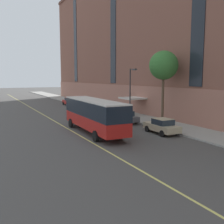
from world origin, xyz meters
The scene contains 11 objects.
ground_plane centered at (0.00, 0.00, 0.00)m, with size 260.00×260.00×0.00m, color #4C4947.
sidewalk centered at (9.17, 3.00, 0.07)m, with size 4.66×160.00×0.15m, color #9E9B93.
city_bus centered at (-0.37, 1.91, 2.01)m, with size 2.89×11.55×3.44m.
parked_car_champagne_1 centered at (5.73, -1.40, 0.78)m, with size 2.02×4.28×1.56m.
parked_car_white_2 centered at (5.67, 12.56, 0.78)m, with size 1.92×4.25×1.56m.
parked_car_darkgray_4 centered at (5.49, 6.00, 0.78)m, with size 2.13×4.65×1.56m.
parked_car_navy_5 centered at (5.55, 18.71, 0.78)m, with size 2.12×4.62×1.56m.
parked_car_red_6 centered at (5.78, 29.37, 0.78)m, with size 2.02×4.85×1.56m.
street_tree_mid_block centered at (9.28, 3.11, 7.09)m, with size 3.48×3.48×8.73m.
street_lamp centered at (7.44, 7.57, 4.27)m, with size 0.36×1.48×6.70m.
lane_centerline centered at (-2.07, 3.00, 0.00)m, with size 0.16×140.00×0.01m, color #E0D66B.
Camera 1 is at (-10.66, -22.48, 5.69)m, focal length 42.00 mm.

